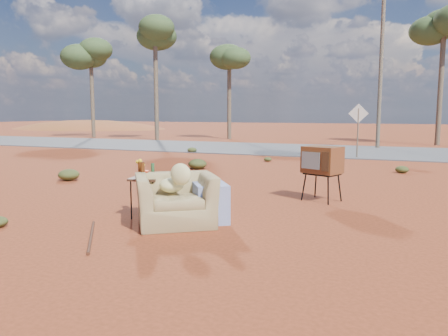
% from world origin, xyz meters
% --- Properties ---
extents(ground, '(140.00, 140.00, 0.00)m').
position_xyz_m(ground, '(0.00, 0.00, 0.00)').
color(ground, '#92381D').
rests_on(ground, ground).
extents(highway, '(140.00, 7.00, 0.04)m').
position_xyz_m(highway, '(0.00, 15.00, 0.02)').
color(highway, '#565659').
rests_on(highway, ground).
extents(dirt_mound, '(26.00, 18.00, 2.00)m').
position_xyz_m(dirt_mound, '(-30.00, 34.00, 0.00)').
color(dirt_mound, '#974324').
rests_on(dirt_mound, ground).
extents(armchair, '(1.63, 1.64, 1.11)m').
position_xyz_m(armchair, '(-0.17, 0.04, 0.52)').
color(armchair, '#947E51').
rests_on(armchair, ground).
extents(tv_unit, '(0.87, 0.79, 1.14)m').
position_xyz_m(tv_unit, '(1.65, 2.78, 0.85)').
color(tv_unit, black).
rests_on(tv_unit, ground).
extents(side_table, '(0.58, 0.58, 1.00)m').
position_xyz_m(side_table, '(-1.00, 0.21, 0.73)').
color(side_table, '#3A2115').
rests_on(side_table, ground).
extents(rusty_bar, '(1.04, 1.39, 0.05)m').
position_xyz_m(rusty_bar, '(-1.03, -1.22, 0.02)').
color(rusty_bar, '#4A2113').
rests_on(rusty_bar, ground).
extents(road_sign, '(0.78, 0.06, 2.19)m').
position_xyz_m(road_sign, '(1.50, 12.00, 1.50)').
color(road_sign, brown).
rests_on(road_sign, ground).
extents(eucalyptus_far_left, '(3.20, 3.20, 7.10)m').
position_xyz_m(eucalyptus_far_left, '(-18.00, 20.00, 5.94)').
color(eucalyptus_far_left, brown).
rests_on(eucalyptus_far_left, ground).
extents(eucalyptus_left, '(3.20, 3.20, 8.10)m').
position_xyz_m(eucalyptus_left, '(-12.00, 19.00, 6.92)').
color(eucalyptus_left, brown).
rests_on(eucalyptus_left, ground).
extents(eucalyptus_near_left, '(3.20, 3.20, 6.60)m').
position_xyz_m(eucalyptus_near_left, '(-8.00, 22.00, 5.45)').
color(eucalyptus_near_left, brown).
rests_on(eucalyptus_near_left, ground).
extents(eucalyptus_center, '(3.20, 3.20, 7.60)m').
position_xyz_m(eucalyptus_center, '(5.00, 21.00, 6.43)').
color(eucalyptus_center, brown).
rests_on(eucalyptus_center, ground).
extents(utility_pole_center, '(1.40, 0.20, 8.00)m').
position_xyz_m(utility_pole_center, '(2.00, 17.50, 4.15)').
color(utility_pole_center, brown).
rests_on(utility_pole_center, ground).
extents(scrub_patch, '(17.49, 8.07, 0.33)m').
position_xyz_m(scrub_patch, '(-0.82, 4.41, 0.14)').
color(scrub_patch, '#464C21').
rests_on(scrub_patch, ground).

